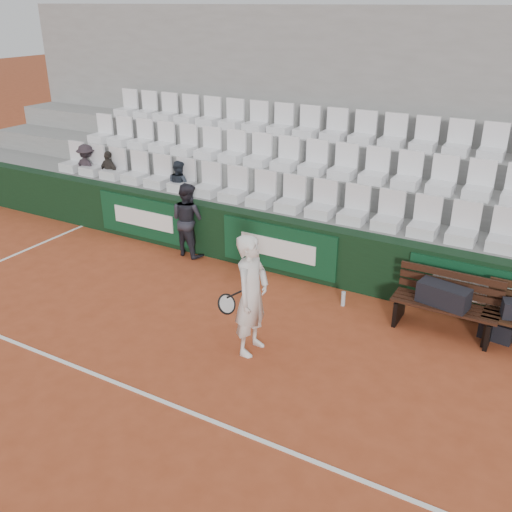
{
  "coord_description": "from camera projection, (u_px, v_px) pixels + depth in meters",
  "views": [
    {
      "loc": [
        3.97,
        -4.32,
        4.47
      ],
      "look_at": [
        0.16,
        2.4,
        1.0
      ],
      "focal_mm": 40.0,
      "sensor_mm": 36.0,
      "label": 1
    }
  ],
  "objects": [
    {
      "name": "ground",
      "position": [
        149.0,
        396.0,
        7.04
      ],
      "size": [
        80.0,
        80.0,
        0.0
      ],
      "primitive_type": "plane",
      "color": "#A94726",
      "rests_on": "ground"
    },
    {
      "name": "court_baseline",
      "position": [
        149.0,
        396.0,
        7.04
      ],
      "size": [
        18.0,
        0.06,
        0.01
      ],
      "primitive_type": "cube",
      "color": "white",
      "rests_on": "ground"
    },
    {
      "name": "back_barrier",
      "position": [
        296.0,
        249.0,
        9.98
      ],
      "size": [
        18.0,
        0.34,
        1.0
      ],
      "color": "black",
      "rests_on": "ground"
    },
    {
      "name": "grandstand_tier_front",
      "position": [
        308.0,
        236.0,
        10.51
      ],
      "size": [
        18.0,
        0.95,
        1.0
      ],
      "primitive_type": "cube",
      "color": "gray",
      "rests_on": "ground"
    },
    {
      "name": "grandstand_tier_mid",
      "position": [
        328.0,
        210.0,
        11.17
      ],
      "size": [
        18.0,
        0.95,
        1.45
      ],
      "primitive_type": "cube",
      "color": "gray",
      "rests_on": "ground"
    },
    {
      "name": "grandstand_tier_back",
      "position": [
        347.0,
        186.0,
        11.83
      ],
      "size": [
        18.0,
        0.95,
        1.9
      ],
      "primitive_type": "cube",
      "color": "gray",
      "rests_on": "ground"
    },
    {
      "name": "grandstand_rear_wall",
      "position": [
        362.0,
        120.0,
        11.82
      ],
      "size": [
        18.0,
        0.3,
        4.4
      ],
      "primitive_type": "cube",
      "color": "gray",
      "rests_on": "ground"
    },
    {
      "name": "seat_row_front",
      "position": [
        305.0,
        196.0,
        10.04
      ],
      "size": [
        11.9,
        0.44,
        0.63
      ],
      "primitive_type": "cube",
      "color": "silver",
      "rests_on": "grandstand_tier_front"
    },
    {
      "name": "seat_row_mid",
      "position": [
        328.0,
        160.0,
        10.61
      ],
      "size": [
        11.9,
        0.44,
        0.63
      ],
      "primitive_type": "cube",
      "color": "silver",
      "rests_on": "grandstand_tier_mid"
    },
    {
      "name": "seat_row_back",
      "position": [
        348.0,
        126.0,
        11.18
      ],
      "size": [
        11.9,
        0.44,
        0.63
      ],
      "primitive_type": "cube",
      "color": "silver",
      "rests_on": "grandstand_tier_back"
    },
    {
      "name": "bench_left",
      "position": [
        443.0,
        318.0,
        8.34
      ],
      "size": [
        1.5,
        0.56,
        0.45
      ],
      "primitive_type": "cube",
      "color": "black",
      "rests_on": "ground"
    },
    {
      "name": "sports_bag_left",
      "position": [
        443.0,
        295.0,
        8.18
      ],
      "size": [
        0.77,
        0.44,
        0.31
      ],
      "primitive_type": "cube",
      "rotation": [
        0.0,
        0.0,
        -0.19
      ],
      "color": "black",
      "rests_on": "bench_left"
    },
    {
      "name": "sports_bag_ground",
      "position": [
        497.0,
        330.0,
        8.2
      ],
      "size": [
        0.49,
        0.33,
        0.28
      ],
      "primitive_type": "cube",
      "rotation": [
        0.0,
        0.0,
        -0.13
      ],
      "color": "black",
      "rests_on": "ground"
    },
    {
      "name": "water_bottle_near",
      "position": [
        343.0,
        299.0,
        9.09
      ],
      "size": [
        0.07,
        0.07,
        0.24
      ],
      "primitive_type": "cylinder",
      "color": "#ACBBC4",
      "rests_on": "ground"
    },
    {
      "name": "water_bottle_far",
      "position": [
        486.0,
        338.0,
        8.06
      ],
      "size": [
        0.06,
        0.06,
        0.22
      ],
      "primitive_type": "cylinder",
      "color": "silver",
      "rests_on": "ground"
    },
    {
      "name": "tennis_player",
      "position": [
        251.0,
        295.0,
        7.63
      ],
      "size": [
        0.7,
        0.63,
        1.72
      ],
      "color": "silver",
      "rests_on": "ground"
    },
    {
      "name": "ball_kid",
      "position": [
        188.0,
        220.0,
        10.7
      ],
      "size": [
        0.77,
        0.64,
        1.42
      ],
      "primitive_type": "imported",
      "rotation": [
        0.0,
        0.0,
        2.98
      ],
      "color": "#212129",
      "rests_on": "ground"
    },
    {
      "name": "spectator_a",
      "position": [
        85.0,
        148.0,
        12.37
      ],
      "size": [
        0.72,
        0.45,
        1.07
      ],
      "primitive_type": "imported",
      "rotation": [
        0.0,
        0.0,
        3.06
      ],
      "color": "#282025",
      "rests_on": "grandstand_tier_front"
    },
    {
      "name": "spectator_b",
      "position": [
        108.0,
        154.0,
        12.1
      ],
      "size": [
        0.62,
        0.33,
        1.0
      ],
      "primitive_type": "imported",
      "rotation": [
        0.0,
        0.0,
        2.98
      ],
      "color": "#2D2924",
      "rests_on": "grandstand_tier_front"
    },
    {
      "name": "spectator_c",
      "position": [
        178.0,
        164.0,
        11.25
      ],
      "size": [
        0.59,
        0.52,
        1.04
      ],
      "primitive_type": "imported",
      "rotation": [
        0.0,
        0.0,
        2.85
      ],
      "color": "#202630",
      "rests_on": "grandstand_tier_front"
    }
  ]
}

